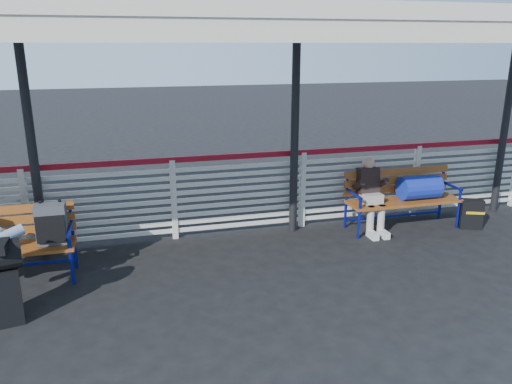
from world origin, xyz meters
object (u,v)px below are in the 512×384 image
object	(u,v)px
bench_left	(16,234)
companion_person	(371,194)
bench_right	(411,190)
suitcase_side	(471,214)

from	to	relation	value
bench_left	companion_person	distance (m)	4.93
bench_right	suitcase_side	bearing A→B (deg)	-18.17
bench_left	bench_right	world-z (taller)	bench_left
companion_person	suitcase_side	world-z (taller)	companion_person
suitcase_side	bench_right	bearing A→B (deg)	-176.66
bench_right	companion_person	size ratio (longest dim) A/B	1.57
bench_left	companion_person	world-z (taller)	companion_person
suitcase_side	bench_left	bearing A→B (deg)	-157.42
companion_person	bench_right	bearing A→B (deg)	0.06
bench_left	suitcase_side	world-z (taller)	bench_left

